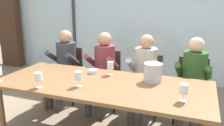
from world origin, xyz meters
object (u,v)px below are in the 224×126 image
at_px(wine_glass_near_bucket, 78,76).
at_px(dining_table, 102,87).
at_px(person_beige_jumper, 144,71).
at_px(wine_glass_spare_empty, 38,78).
at_px(wine_glass_by_right_taster, 184,90).
at_px(chair_center, 147,80).
at_px(person_maroon_top, 103,66).
at_px(ice_bucket_primary, 153,72).
at_px(tasting_bowl, 93,71).
at_px(person_charcoal_jacket, 64,62).
at_px(chair_left_of_center, 106,74).
at_px(wine_glass_by_left_taster, 110,66).
at_px(person_olive_shirt, 193,76).
at_px(chair_right_of_center, 192,84).
at_px(chair_near_curtain, 69,69).

bearing_deg(wine_glass_near_bucket, dining_table, 47.73).
distance_m(person_beige_jumper, wine_glass_spare_empty, 1.51).
distance_m(dining_table, wine_glass_by_right_taster, 0.98).
xyz_separation_m(person_beige_jumper, wine_glass_near_bucket, (-0.52, -1.00, 0.16)).
distance_m(chair_center, person_maroon_top, 0.70).
distance_m(person_beige_jumper, ice_bucket_primary, 0.61).
xyz_separation_m(tasting_bowl, wine_glass_near_bucket, (0.06, -0.50, 0.09)).
height_order(person_charcoal_jacket, wine_glass_spare_empty, person_charcoal_jacket).
relative_size(chair_left_of_center, person_beige_jumper, 0.73).
relative_size(chair_left_of_center, tasting_bowl, 7.29).
bearing_deg(person_beige_jumper, chair_left_of_center, 167.26).
bearing_deg(person_maroon_top, wine_glass_near_bucket, -78.56).
bearing_deg(ice_bucket_primary, wine_glass_near_bucket, -148.03).
relative_size(ice_bucket_primary, wine_glass_by_left_taster, 1.29).
bearing_deg(dining_table, wine_glass_by_left_taster, 91.51).
height_order(chair_center, wine_glass_by_left_taster, wine_glass_by_left_taster).
height_order(person_charcoal_jacket, person_olive_shirt, same).
bearing_deg(wine_glass_near_bucket, chair_right_of_center, 44.25).
bearing_deg(person_olive_shirt, chair_near_curtain, 179.73).
xyz_separation_m(person_maroon_top, ice_bucket_primary, (0.88, -0.54, 0.16)).
bearing_deg(chair_left_of_center, person_beige_jumper, -21.58).
distance_m(chair_left_of_center, wine_glass_spare_empty, 1.41).
xyz_separation_m(wine_glass_by_left_taster, wine_glass_spare_empty, (-0.57, -0.71, 0.00)).
height_order(dining_table, chair_left_of_center, chair_left_of_center).
bearing_deg(ice_bucket_primary, person_maroon_top, 148.40).
height_order(tasting_bowl, wine_glass_spare_empty, wine_glass_spare_empty).
bearing_deg(person_beige_jumper, wine_glass_by_right_taster, -58.15).
distance_m(chair_left_of_center, wine_glass_near_bucket, 1.21).
bearing_deg(wine_glass_by_right_taster, person_maroon_top, 141.64).
bearing_deg(person_beige_jumper, person_charcoal_jacket, -179.54).
xyz_separation_m(person_beige_jumper, wine_glass_by_left_taster, (-0.34, -0.48, 0.16)).
height_order(ice_bucket_primary, wine_glass_by_right_taster, ice_bucket_primary).
height_order(person_beige_jumper, wine_glass_by_right_taster, person_beige_jumper).
bearing_deg(person_charcoal_jacket, chair_near_curtain, 99.62).
bearing_deg(chair_right_of_center, ice_bucket_primary, -122.04).
height_order(wine_glass_by_left_taster, wine_glass_near_bucket, same).
bearing_deg(person_maroon_top, person_beige_jumper, 3.83).
relative_size(chair_near_curtain, wine_glass_near_bucket, 5.09).
height_order(person_charcoal_jacket, tasting_bowl, person_charcoal_jacket).
height_order(chair_right_of_center, wine_glass_by_left_taster, wine_glass_by_left_taster).
xyz_separation_m(person_beige_jumper, person_olive_shirt, (0.67, 0.00, 0.00)).
bearing_deg(wine_glass_by_left_taster, chair_near_curtain, 147.47).
bearing_deg(chair_left_of_center, tasting_bowl, -91.73).
bearing_deg(person_beige_jumper, wine_glass_spare_empty, -126.94).
xyz_separation_m(person_charcoal_jacket, person_maroon_top, (0.69, 0.00, 0.00)).
bearing_deg(person_charcoal_jacket, chair_right_of_center, 6.45).
distance_m(chair_right_of_center, wine_glass_near_bucket, 1.68).
bearing_deg(chair_right_of_center, tasting_bowl, -152.00).
distance_m(chair_center, tasting_bowl, 0.89).
bearing_deg(tasting_bowl, person_beige_jumper, 40.98).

